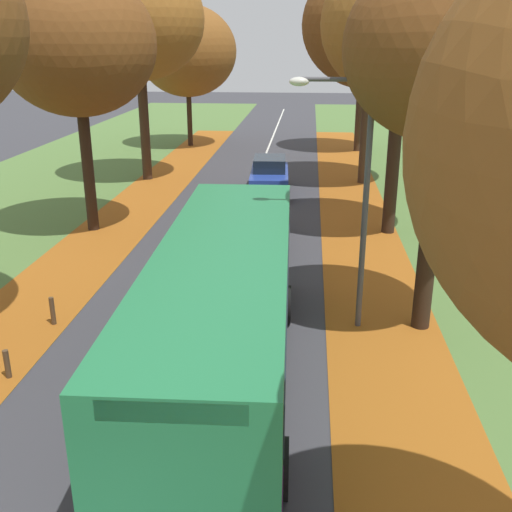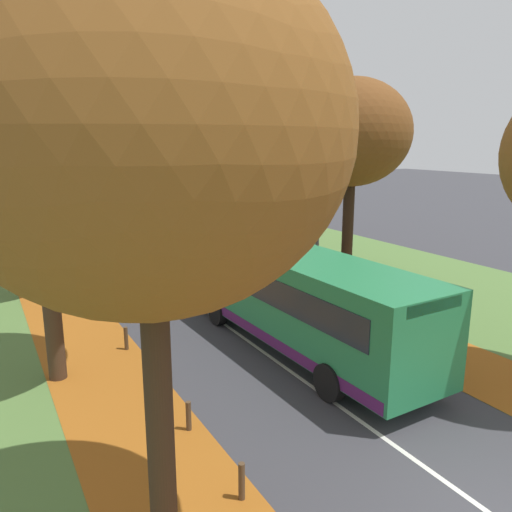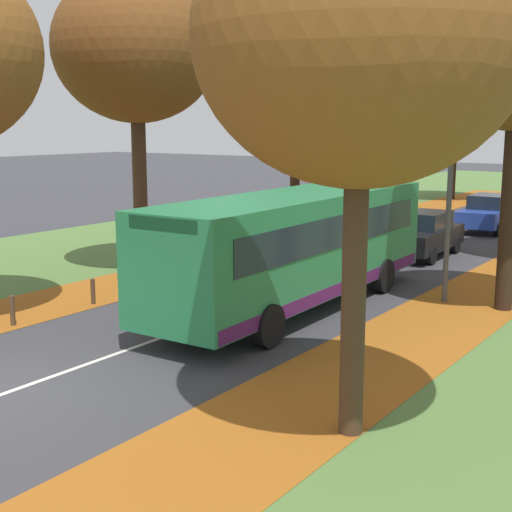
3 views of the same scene
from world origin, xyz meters
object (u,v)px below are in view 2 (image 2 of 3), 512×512
bollard_fourth (189,416)px  car_blue_following (136,236)px  tree_left_near (32,107)px  bus (294,294)px  car_black_lead (184,262)px  streetlamp_right (311,211)px  tree_right_near (352,134)px  tree_right_mid (254,122)px  tree_left_mid (19,133)px  tree_right_distant (150,127)px  tree_left_nearest (146,133)px  bollard_third (242,481)px  bollard_sixth (126,339)px  tree_right_far (188,124)px  bollard_fifth (155,372)px

bollard_fourth → car_blue_following: bearing=77.0°
tree_left_near → bus: tree_left_near is taller
bollard_fourth → car_black_lead: car_black_lead is taller
car_black_lead → streetlamp_right: bearing=-65.5°
tree_right_near → tree_right_mid: size_ratio=0.89×
tree_left_mid → bollard_fourth: (1.75, -12.86, -6.23)m
tree_left_mid → car_blue_following: (6.18, 6.36, -5.76)m
tree_left_near → tree_right_distant: bearing=66.8°
tree_left_nearest → bollard_third: bearing=21.7°
tree_right_mid → car_black_lead: 8.13m
bollard_sixth → tree_left_nearest: bearing=-101.3°
tree_left_near → bollard_sixth: size_ratio=12.89×
bollard_fourth → tree_right_distant: bearing=73.2°
tree_left_nearest → bollard_fourth: 7.00m
tree_right_near → car_black_lead: bearing=127.8°
tree_right_far → bollard_third: tree_right_far is taller
tree_right_mid → car_blue_following: (-4.77, 5.75, -6.36)m
bollard_fifth → streetlamp_right: (7.17, 3.12, 3.41)m
tree_right_mid → streetlamp_right: (-1.98, -7.85, -3.44)m
tree_left_near → tree_right_distant: size_ratio=0.94×
tree_right_distant → bollard_fourth: (-9.29, -30.72, -7.03)m
tree_left_near → bollard_fifth: size_ratio=14.59×
tree_right_mid → tree_right_distant: (0.09, 17.25, 0.20)m
car_black_lead → tree_right_far: bearing=66.2°
tree_right_mid → car_blue_following: size_ratio=2.26×
tree_right_mid → car_black_lead: bearing=-158.7°
streetlamp_right → bus: (-2.61, -2.86, -2.03)m
car_blue_following → tree_left_mid: bearing=-134.2°
bollard_fifth → bus: bearing=3.2°
car_blue_following → bus: bearing=-89.4°
car_black_lead → tree_right_distant: bearing=75.9°
tree_right_far → car_blue_following: size_ratio=2.39×
tree_right_distant → bus: (-4.67, -27.96, -5.67)m
bollard_fourth → tree_left_mid: bearing=97.7°
tree_right_mid → car_black_lead: (-4.71, -1.84, -6.36)m
tree_left_nearest → bollard_fourth: tree_left_nearest is taller
tree_left_mid → streetlamp_right: tree_left_mid is taller
bollard_fifth → bollard_third: bearing=-90.6°
bollard_third → streetlamp_right: streetlamp_right is taller
tree_left_near → car_black_lead: 11.84m
tree_right_mid → bus: (-4.59, -10.71, -5.47)m
tree_left_near → bollard_fourth: 8.12m
tree_right_far → bollard_fifth: size_ratio=15.81×
bollard_sixth → car_black_lead: (4.51, 6.61, 0.45)m
tree_right_near → tree_left_near: bearing=-171.6°
streetlamp_right → car_blue_following: (-2.79, 13.60, -2.92)m
tree_left_near → tree_right_distant: (11.43, 26.66, 0.33)m
tree_left_near → tree_right_mid: 14.74m
tree_right_mid → bollard_fifth: (-9.15, -10.96, -6.85)m
tree_right_near → streetlamp_right: 3.35m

